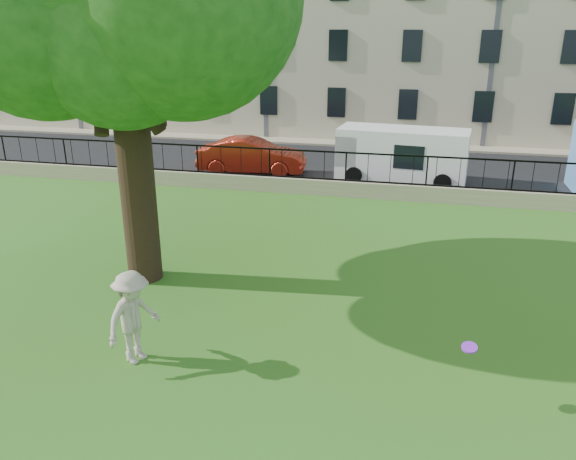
% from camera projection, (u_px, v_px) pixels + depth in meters
% --- Properties ---
extents(ground, '(120.00, 120.00, 0.00)m').
position_uv_depth(ground, '(262.00, 371.00, 10.71)').
color(ground, '#386618').
rests_on(ground, ground).
extents(retaining_wall, '(50.00, 0.40, 0.60)m').
position_uv_depth(retaining_wall, '(345.00, 188.00, 21.59)').
color(retaining_wall, gray).
rests_on(retaining_wall, ground).
extents(iron_railing, '(50.00, 0.05, 1.13)m').
position_uv_depth(iron_railing, '(346.00, 167.00, 21.29)').
color(iron_railing, black).
rests_on(iron_railing, retaining_wall).
extents(street, '(60.00, 9.00, 0.01)m').
position_uv_depth(street, '(358.00, 168.00, 25.99)').
color(street, black).
rests_on(street, ground).
extents(sidewalk, '(60.00, 1.40, 0.12)m').
position_uv_depth(sidewalk, '(369.00, 145.00, 30.73)').
color(sidewalk, gray).
rests_on(sidewalk, ground).
extents(building_row, '(56.40, 10.40, 13.80)m').
position_uv_depth(building_row, '(383.00, 13.00, 33.56)').
color(building_row, '#BAAF94').
rests_on(building_row, ground).
extents(man, '(1.08, 1.39, 1.89)m').
position_uv_depth(man, '(133.00, 317.00, 10.74)').
color(man, '#B8AA95').
rests_on(man, ground).
extents(frisbee, '(0.34, 0.33, 0.12)m').
position_uv_depth(frisbee, '(469.00, 347.00, 9.48)').
color(frisbee, '#8D28E5').
extents(red_sedan, '(4.85, 2.08, 1.55)m').
position_uv_depth(red_sedan, '(252.00, 156.00, 24.75)').
color(red_sedan, '#A82514').
rests_on(red_sedan, street).
extents(white_van, '(5.46, 2.61, 2.21)m').
position_uv_depth(white_van, '(402.00, 155.00, 23.40)').
color(white_van, white).
rests_on(white_van, street).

